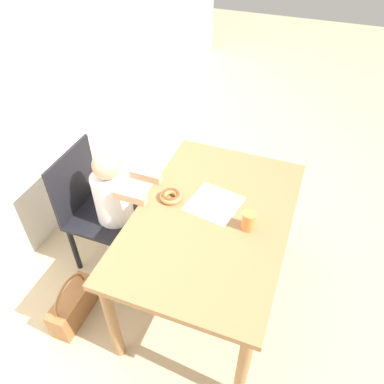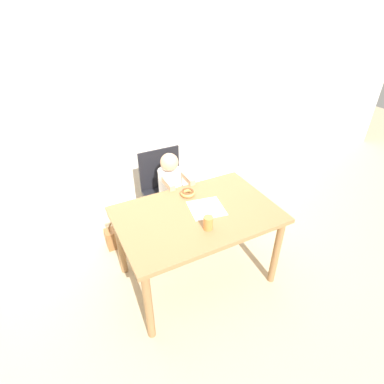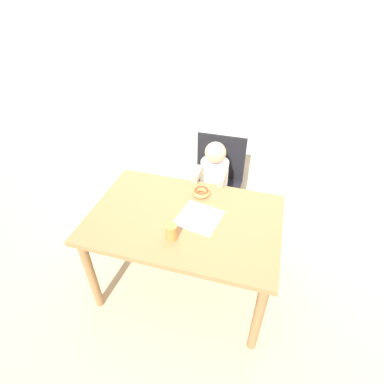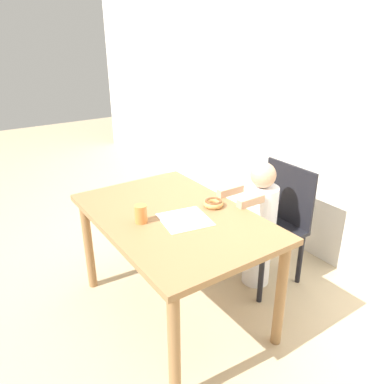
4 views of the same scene
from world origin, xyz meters
TOP-DOWN VIEW (x-y plane):
  - ground_plane at (0.00, 0.00)m, footprint 12.00×12.00m
  - wall_back at (0.00, 1.32)m, footprint 8.00×0.05m
  - dining_table at (0.00, 0.00)m, footprint 1.25×0.82m
  - chair at (0.06, 0.79)m, footprint 0.44×0.45m
  - child_figure at (0.06, 0.66)m, footprint 0.25×0.41m
  - donut at (0.05, 0.26)m, footprint 0.12×0.12m
  - napkin at (0.09, 0.02)m, footprint 0.31×0.31m
  - handbag at (-0.46, 0.72)m, footprint 0.36×0.13m
  - cup at (-0.02, -0.20)m, footprint 0.07×0.07m

SIDE VIEW (x-z plane):
  - ground_plane at x=0.00m, z-range 0.00..0.00m
  - handbag at x=-0.46m, z-range -0.06..0.29m
  - chair at x=0.06m, z-range 0.02..0.87m
  - child_figure at x=0.06m, z-range 0.01..0.93m
  - dining_table at x=0.00m, z-range 0.26..0.97m
  - napkin at x=0.09m, z-range 0.71..0.71m
  - donut at x=0.05m, z-range 0.71..0.76m
  - cup at x=-0.02m, z-range 0.71..0.82m
  - wall_back at x=0.00m, z-range 0.00..2.50m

